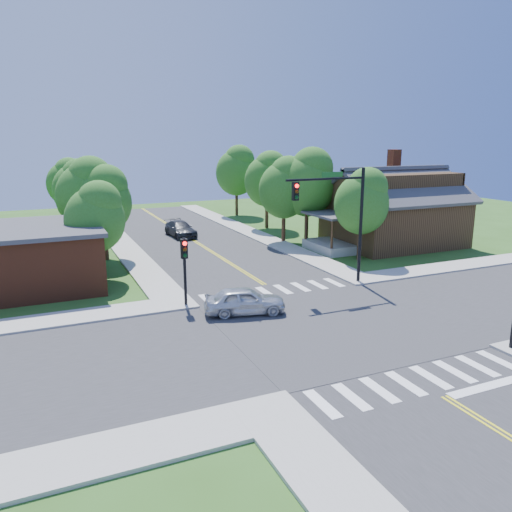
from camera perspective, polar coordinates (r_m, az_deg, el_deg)
name	(u,v)px	position (r m, az deg, el deg)	size (l,w,h in m)	color
ground	(330,326)	(24.77, 8.42, -7.92)	(100.00, 100.00, 0.00)	#2D541A
road_ns	(330,326)	(24.76, 8.42, -7.88)	(10.00, 90.00, 0.04)	#2D2D30
road_ew	(330,326)	(24.76, 8.42, -7.86)	(90.00, 10.00, 0.04)	#2D2D30
intersection_patch	(330,326)	(24.77, 8.42, -7.92)	(10.20, 10.20, 0.06)	#2D2D30
sidewalk_ne	(386,239)	(46.08, 14.63, 1.84)	(40.00, 40.00, 0.14)	#9E9B93
crosswalk_north	(274,290)	(29.86, 2.07, -3.95)	(8.85, 2.00, 0.01)	white
crosswalk_south	(418,380)	(20.26, 18.05, -13.34)	(8.85, 2.00, 0.01)	white
centerline	(330,325)	(24.75, 8.43, -7.82)	(0.30, 90.00, 0.01)	yellow
stop_bar	(497,385)	(21.10, 25.85, -13.10)	(4.60, 0.45, 0.09)	white
signal_mast_ne	(338,208)	(30.20, 9.38, 5.42)	(5.30, 0.42, 7.20)	black
signal_pole_nw	(185,259)	(26.67, -8.17, -0.36)	(0.34, 0.42, 3.80)	black
house_ne	(393,206)	(43.90, 15.43, 5.55)	(13.05, 8.80, 7.11)	black
building_nw	(11,258)	(33.39, -26.20, -0.21)	(10.40, 8.40, 3.73)	brown
tree_e_a	(363,200)	(37.46, 12.13, 6.30)	(4.05, 3.85, 6.89)	#382314
tree_e_b	(309,181)	(42.91, 6.03, 8.56)	(4.84, 4.60, 8.23)	#382314
tree_e_c	(268,178)	(50.13, 1.38, 8.95)	(4.56, 4.33, 7.75)	#382314
tree_e_d	(237,169)	(58.73, -2.16, 9.86)	(4.81, 4.57, 8.18)	#382314
tree_w_a	(96,215)	(33.04, -17.80, 4.46)	(3.76, 3.57, 6.38)	#382314
tree_w_b	(88,192)	(39.25, -18.64, 6.97)	(4.52, 4.29, 7.68)	#382314
tree_w_c	(78,187)	(47.29, -19.69, 7.48)	(4.24, 4.02, 7.20)	#382314
tree_w_d	(67,181)	(56.15, -20.74, 8.05)	(4.10, 3.90, 6.97)	#382314
tree_house	(285,186)	(43.09, 3.36, 7.98)	(4.40, 4.18, 7.49)	#382314
tree_bldg	(104,198)	(38.29, -17.00, 6.37)	(4.18, 3.97, 7.10)	#382314
car_silver	(245,301)	(25.84, -1.30, -5.18)	(4.46, 2.65, 1.42)	silver
car_dgrey	(180,229)	(46.57, -8.63, 3.02)	(2.28, 4.89, 1.38)	#2A2C2F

